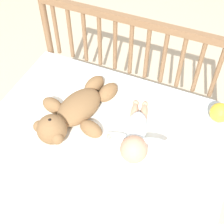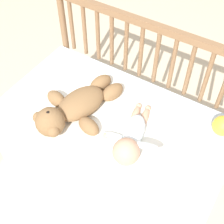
{
  "view_description": "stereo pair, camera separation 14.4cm",
  "coord_description": "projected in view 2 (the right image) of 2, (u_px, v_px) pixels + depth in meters",
  "views": [
    {
      "loc": [
        0.37,
        -0.86,
        1.59
      ],
      "look_at": [
        0.0,
        -0.01,
        0.49
      ],
      "focal_mm": 50.0,
      "sensor_mm": 36.0,
      "label": 1
    },
    {
      "loc": [
        0.49,
        -0.8,
        1.59
      ],
      "look_at": [
        0.0,
        -0.01,
        0.49
      ],
      "focal_mm": 50.0,
      "sensor_mm": 36.0,
      "label": 2
    }
  ],
  "objects": [
    {
      "name": "ground_plane",
      "position": [
        113.0,
        165.0,
        1.82
      ],
      "size": [
        12.0,
        12.0,
        0.0
      ],
      "primitive_type": "plane",
      "color": "#C6B293"
    },
    {
      "name": "teddy_bear",
      "position": [
        75.0,
        107.0,
        1.47
      ],
      "size": [
        0.36,
        0.49,
        0.14
      ],
      "color": "olive",
      "rests_on": "crib_mattress"
    },
    {
      "name": "baby",
      "position": [
        131.0,
        139.0,
        1.36
      ],
      "size": [
        0.3,
        0.37,
        0.12
      ],
      "color": "white",
      "rests_on": "crib_mattress"
    },
    {
      "name": "crib_rail",
      "position": [
        148.0,
        61.0,
        1.58
      ],
      "size": [
        1.12,
        0.04,
        0.77
      ],
      "color": "brown",
      "rests_on": "ground_plane"
    },
    {
      "name": "toy_ball",
      "position": [
        223.0,
        126.0,
        1.4
      ],
      "size": [
        0.09,
        0.09,
        0.09
      ],
      "color": "yellow",
      "rests_on": "crib_mattress"
    },
    {
      "name": "crib_mattress",
      "position": [
        113.0,
        144.0,
        1.65
      ],
      "size": [
        1.12,
        0.62,
        0.43
      ],
      "color": "silver",
      "rests_on": "ground_plane"
    },
    {
      "name": "blanket",
      "position": [
        105.0,
        119.0,
        1.49
      ],
      "size": [
        0.81,
        0.53,
        0.01
      ],
      "color": "white",
      "rests_on": "crib_mattress"
    }
  ]
}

